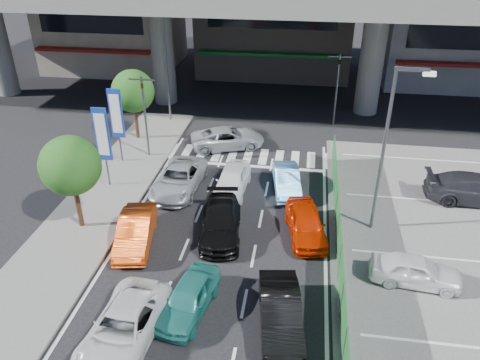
% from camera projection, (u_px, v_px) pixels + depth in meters
% --- Properties ---
extents(ground, '(120.00, 120.00, 0.00)m').
position_uv_depth(ground, '(204.00, 299.00, 18.62)').
color(ground, black).
rests_on(ground, ground).
extents(sidewalk_left, '(4.00, 30.00, 0.12)m').
position_uv_depth(sidewalk_left, '(82.00, 226.00, 22.94)').
color(sidewalk_left, '#595957').
rests_on(sidewalk_left, ground).
extents(fence_run, '(0.16, 22.00, 1.80)m').
position_uv_depth(fence_run, '(341.00, 278.00, 18.36)').
color(fence_run, '#21602A').
rests_on(fence_run, ground).
extents(building_east, '(12.00, 10.90, 12.00)m').
position_uv_depth(building_east, '(457.00, 12.00, 41.17)').
color(building_east, gray).
rests_on(building_east, ground).
extents(traffic_light_left, '(1.60, 1.24, 5.20)m').
position_uv_depth(traffic_light_left, '(143.00, 97.00, 27.83)').
color(traffic_light_left, '#595B60').
rests_on(traffic_light_left, ground).
extents(traffic_light_right, '(1.60, 1.24, 5.20)m').
position_uv_depth(traffic_light_right, '(339.00, 72.00, 32.36)').
color(traffic_light_right, '#595B60').
rests_on(traffic_light_right, ground).
extents(street_lamp_right, '(1.65, 0.22, 8.00)m').
position_uv_depth(street_lamp_right, '(389.00, 139.00, 20.53)').
color(street_lamp_right, '#595B60').
rests_on(street_lamp_right, ground).
extents(street_lamp_left, '(1.65, 0.22, 8.00)m').
position_uv_depth(street_lamp_left, '(168.00, 57.00, 32.61)').
color(street_lamp_left, '#595B60').
rests_on(street_lamp_left, ground).
extents(signboard_near, '(0.80, 0.14, 4.70)m').
position_uv_depth(signboard_near, '(102.00, 137.00, 24.94)').
color(signboard_near, '#595B60').
rests_on(signboard_near, ground).
extents(signboard_far, '(0.80, 0.14, 4.70)m').
position_uv_depth(signboard_far, '(116.00, 116.00, 27.58)').
color(signboard_far, '#595B60').
rests_on(signboard_far, ground).
extents(tree_near, '(2.80, 2.80, 4.80)m').
position_uv_depth(tree_near, '(70.00, 166.00, 21.31)').
color(tree_near, '#382314').
rests_on(tree_near, ground).
extents(tree_far, '(2.80, 2.80, 4.80)m').
position_uv_depth(tree_far, '(133.00, 91.00, 30.47)').
color(tree_far, '#382314').
rests_on(tree_far, ground).
extents(sedan_white_mid_left, '(2.55, 4.92, 1.33)m').
position_uv_depth(sedan_white_mid_left, '(124.00, 328.00, 16.47)').
color(sedan_white_mid_left, white).
rests_on(sedan_white_mid_left, ground).
extents(taxi_teal_mid, '(2.13, 3.96, 1.28)m').
position_uv_depth(taxi_teal_mid, '(189.00, 298.00, 17.78)').
color(taxi_teal_mid, teal).
rests_on(taxi_teal_mid, ground).
extents(hatch_black_mid_right, '(2.06, 4.36, 1.38)m').
position_uv_depth(hatch_black_mid_right, '(280.00, 313.00, 17.04)').
color(hatch_black_mid_right, black).
rests_on(hatch_black_mid_right, ground).
extents(taxi_orange_left, '(2.15, 4.35, 1.37)m').
position_uv_depth(taxi_orange_left, '(136.00, 231.00, 21.49)').
color(taxi_orange_left, '#EB4D0F').
rests_on(taxi_orange_left, ground).
extents(sedan_black_mid, '(2.46, 4.79, 1.33)m').
position_uv_depth(sedan_black_mid, '(221.00, 222.00, 22.17)').
color(sedan_black_mid, black).
rests_on(sedan_black_mid, ground).
extents(taxi_orange_right, '(2.38, 4.29, 1.38)m').
position_uv_depth(taxi_orange_right, '(306.00, 223.00, 22.04)').
color(taxi_orange_right, red).
rests_on(taxi_orange_right, ground).
extents(wagon_silver_front_left, '(2.48, 4.99, 1.36)m').
position_uv_depth(wagon_silver_front_left, '(179.00, 179.00, 25.81)').
color(wagon_silver_front_left, '#A9ACB1').
rests_on(wagon_silver_front_left, ground).
extents(sedan_white_front_mid, '(1.79, 4.11, 1.38)m').
position_uv_depth(sedan_white_front_mid, '(232.00, 180.00, 25.65)').
color(sedan_white_front_mid, white).
rests_on(sedan_white_front_mid, ground).
extents(kei_truck_front_right, '(1.91, 3.97, 1.25)m').
position_uv_depth(kei_truck_front_right, '(287.00, 180.00, 25.79)').
color(kei_truck_front_right, '#5AA0DC').
rests_on(kei_truck_front_right, ground).
extents(crossing_wagon_silver, '(5.24, 3.71, 1.33)m').
position_uv_depth(crossing_wagon_silver, '(228.00, 138.00, 30.62)').
color(crossing_wagon_silver, '#B1B3B9').
rests_on(crossing_wagon_silver, ground).
extents(parked_sedan_white, '(3.79, 1.82, 1.25)m').
position_uv_depth(parked_sedan_white, '(416.00, 270.00, 19.09)').
color(parked_sedan_white, white).
rests_on(parked_sedan_white, parking_lot).
extents(parked_sedan_dgrey, '(5.18, 2.21, 1.49)m').
position_uv_depth(parked_sedan_dgrey, '(476.00, 189.00, 24.60)').
color(parked_sedan_dgrey, '#2C2C31').
rests_on(parked_sedan_dgrey, parking_lot).
extents(traffic_cone, '(0.46, 0.46, 0.71)m').
position_uv_depth(traffic_cone, '(385.00, 261.00, 20.02)').
color(traffic_cone, '#FD560E').
rests_on(traffic_cone, parking_lot).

